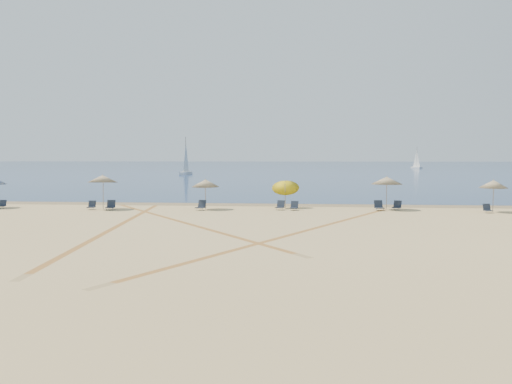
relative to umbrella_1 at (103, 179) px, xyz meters
The scene contains 20 objects.
ground 22.44m from the umbrella_1, 59.20° to the right, with size 160.00×160.00×0.00m, color tan.
ocean 206.16m from the umbrella_1, 86.82° to the left, with size 500.00×500.00×0.00m, color #0C2151.
wet_sand 12.61m from the umbrella_1, 22.89° to the left, with size 500.00×500.00×0.00m, color olive.
umbrella_1 is the anchor object (origin of this frame).
umbrella_2 7.69m from the umbrella_1, ahead, with size 2.06×2.08×2.29m.
umbrella_3 13.75m from the umbrella_1, ahead, with size 2.09×2.09×2.55m.
umbrella_4 21.15m from the umbrella_1, ahead, with size 2.32×2.32×2.50m.
umbrella_5 28.35m from the umbrella_1, ahead, with size 1.94×1.95×2.33m.
chair_1 8.15m from the umbrella_1, behind, with size 0.55×0.64×0.63m.
chair_2 2.15m from the umbrella_1, 152.21° to the right, with size 0.60×0.69×0.66m.
chair_3 2.19m from the umbrella_1, 36.47° to the right, with size 0.67×0.77×0.73m.
chair_4 7.71m from the umbrella_1, ahead, with size 0.79×0.86×0.73m.
chair_5 13.41m from the umbrella_1, ahead, with size 0.74×0.81×0.70m.
chair_6 14.41m from the umbrella_1, ahead, with size 0.68×0.75×0.67m.
chair_7 20.54m from the umbrella_1, ahead, with size 0.73×0.82×0.74m.
chair_8 21.95m from the umbrella_1, ahead, with size 0.80×0.85×0.69m.
chair_9 27.86m from the umbrella_1, ahead, with size 0.57×0.65×0.63m.
sailboat_0 157.64m from the umbrella_1, 70.64° to the left, with size 3.13×5.08×7.42m.
sailboat_1 78.67m from the umbrella_1, 98.41° to the left, with size 1.77×5.64×8.28m.
tire_tracks 12.45m from the umbrella_1, 43.89° to the right, with size 46.77×43.56×0.00m.
Camera 1 is at (3.80, -19.61, 3.91)m, focal length 37.71 mm.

